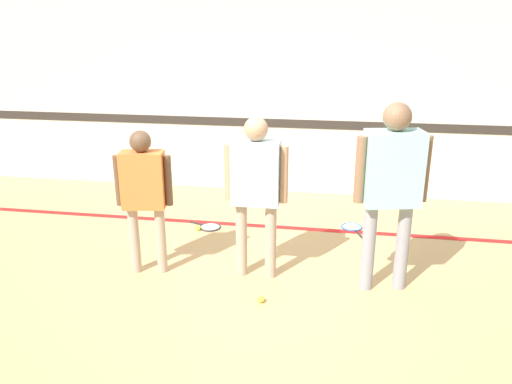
# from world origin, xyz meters

# --- Properties ---
(ground_plane) EXTENTS (16.00, 16.00, 0.00)m
(ground_plane) POSITION_xyz_m (0.00, 0.00, 0.00)
(ground_plane) COLOR tan
(wall_back) EXTENTS (16.00, 0.07, 3.20)m
(wall_back) POSITION_xyz_m (0.00, 2.82, 1.60)
(wall_back) COLOR beige
(wall_back) RESTS_ON ground_plane
(floor_stripe) EXTENTS (14.40, 0.10, 0.01)m
(floor_stripe) POSITION_xyz_m (0.00, 1.39, 0.00)
(floor_stripe) COLOR red
(floor_stripe) RESTS_ON ground_plane
(person_instructor) EXTENTS (0.60, 0.25, 1.59)m
(person_instructor) POSITION_xyz_m (0.09, 0.13, 0.98)
(person_instructor) COLOR tan
(person_instructor) RESTS_ON ground_plane
(person_student_left) EXTENTS (0.54, 0.29, 1.45)m
(person_student_left) POSITION_xyz_m (-0.98, 0.03, 0.89)
(person_student_left) COLOR tan
(person_student_left) RESTS_ON ground_plane
(person_student_right) EXTENTS (0.65, 0.37, 1.76)m
(person_student_right) POSITION_xyz_m (1.32, 0.09, 1.09)
(person_student_right) COLOR gray
(person_student_right) RESTS_ON ground_plane
(racket_spare_on_floor) EXTENTS (0.48, 0.35, 0.03)m
(racket_spare_on_floor) POSITION_xyz_m (-0.68, 1.24, 0.01)
(racket_spare_on_floor) COLOR #28282D
(racket_spare_on_floor) RESTS_ON ground_plane
(racket_second_spare) EXTENTS (0.34, 0.51, 0.03)m
(racket_second_spare) POSITION_xyz_m (1.06, 1.50, 0.01)
(racket_second_spare) COLOR blue
(racket_second_spare) RESTS_ON ground_plane
(tennis_ball_near_instructor) EXTENTS (0.07, 0.07, 0.07)m
(tennis_ball_near_instructor) POSITION_xyz_m (0.22, -0.37, 0.03)
(tennis_ball_near_instructor) COLOR #CCE038
(tennis_ball_near_instructor) RESTS_ON ground_plane
(tennis_ball_by_spare_racket) EXTENTS (0.07, 0.07, 0.07)m
(tennis_ball_by_spare_racket) POSITION_xyz_m (-0.79, 1.13, 0.03)
(tennis_ball_by_spare_racket) COLOR #CCE038
(tennis_ball_by_spare_racket) RESTS_ON ground_plane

